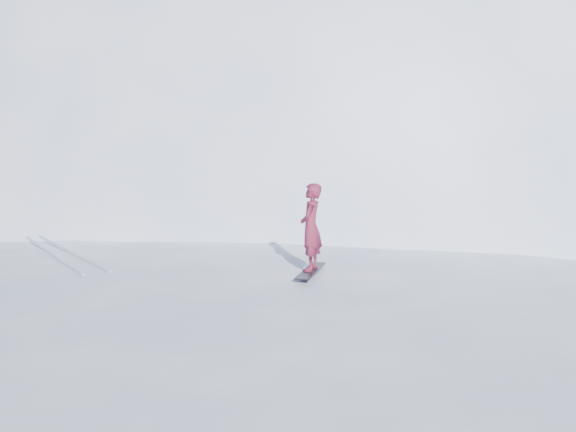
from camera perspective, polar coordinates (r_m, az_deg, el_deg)
name	(u,v)px	position (r m, az deg, el deg)	size (l,w,h in m)	color
ground	(175,417)	(11.51, -11.41, -19.40)	(400.00, 400.00, 0.00)	white
near_ridge	(175,356)	(14.40, -11.39, -13.75)	(36.00, 28.00, 4.80)	white
summit_peak	(340,210)	(44.04, 5.35, 0.60)	(60.00, 56.00, 56.00)	white
peak_shoulder	(231,233)	(32.97, -5.84, -1.68)	(28.00, 24.00, 18.00)	white
wind_bumps	(119,382)	(13.24, -16.80, -15.87)	(16.00, 14.40, 1.00)	white
snowboard	(311,271)	(12.25, 2.33, -5.57)	(1.69, 0.31, 0.03)	black
snowboarder	(311,227)	(12.07, 2.35, -1.14)	(0.69, 0.45, 1.89)	maroon
board_tracks	(60,251)	(15.50, -22.19, -3.35)	(1.20, 5.98, 0.04)	silver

